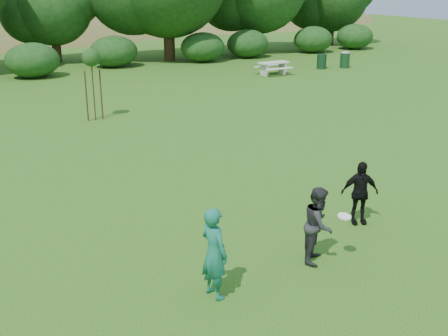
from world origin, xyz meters
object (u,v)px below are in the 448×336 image
object	(u,v)px
player_grey	(319,225)
player_black	(360,193)
trash_can_lidded	(345,59)
trash_can_near	(322,62)
player_teal	(214,253)
sapling	(91,60)
picnic_table	(274,66)

from	to	relation	value
player_grey	player_black	xyz separation A→B (m)	(1.98, 0.97, -0.03)
trash_can_lidded	trash_can_near	bearing A→B (deg)	164.70
player_teal	sapling	size ratio (longest dim) A/B	0.60
player_black	trash_can_near	size ratio (longest dim) A/B	1.67
trash_can_near	sapling	distance (m)	17.75
player_teal	picnic_table	size ratio (longest dim) A/B	0.95
player_grey	trash_can_lidded	world-z (taller)	player_grey
player_teal	sapling	xyz separation A→B (m)	(2.24, 13.96, 1.57)
player_teal	trash_can_lidded	size ratio (longest dim) A/B	1.63
picnic_table	player_black	bearing A→B (deg)	-119.35
player_black	trash_can_lidded	world-z (taller)	player_black
player_black	sapling	world-z (taller)	sapling
player_teal	trash_can_near	bearing A→B (deg)	-52.01
trash_can_near	player_grey	bearing A→B (deg)	-129.41
player_grey	picnic_table	xyz separation A→B (m)	(12.37, 19.45, -0.26)
player_black	picnic_table	distance (m)	21.20
picnic_table	trash_can_lidded	size ratio (longest dim) A/B	1.71
player_teal	player_grey	world-z (taller)	player_teal
player_teal	player_grey	xyz separation A→B (m)	(2.46, 0.15, -0.07)
picnic_table	player_teal	bearing A→B (deg)	-127.12
player_teal	player_grey	distance (m)	2.47
player_grey	trash_can_lidded	bearing A→B (deg)	7.09
trash_can_lidded	player_black	bearing A→B (deg)	-130.68
player_grey	picnic_table	world-z (taller)	player_grey
player_teal	trash_can_lidded	world-z (taller)	player_teal
player_grey	trash_can_near	xyz separation A→B (m)	(16.34, 19.88, -0.33)
player_teal	sapling	distance (m)	14.23
picnic_table	trash_can_lidded	bearing A→B (deg)	0.14
player_grey	trash_can_lidded	distance (m)	26.42
sapling	trash_can_lidded	bearing A→B (deg)	17.32
player_teal	player_black	size ratio (longest dim) A/B	1.14
sapling	picnic_table	bearing A→B (deg)	24.09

